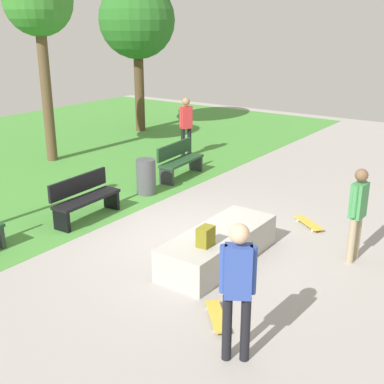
# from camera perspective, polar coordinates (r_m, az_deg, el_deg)

# --- Properties ---
(ground_plane) EXTENTS (28.00, 28.00, 0.00)m
(ground_plane) POSITION_cam_1_polar(r_m,az_deg,el_deg) (9.59, -0.85, -5.26)
(ground_plane) COLOR #9E9993
(concrete_ledge) EXTENTS (2.49, 0.91, 0.55)m
(concrete_ledge) POSITION_cam_1_polar(r_m,az_deg,el_deg) (8.61, 3.08, -6.20)
(concrete_ledge) COLOR #A8A59E
(concrete_ledge) RESTS_ON ground_plane
(backpack_on_ledge) EXTENTS (0.29, 0.21, 0.32)m
(backpack_on_ledge) POSITION_cam_1_polar(r_m,az_deg,el_deg) (7.90, 1.56, -5.09)
(backpack_on_ledge) COLOR olive
(backpack_on_ledge) RESTS_ON concrete_ledge
(skater_performing_trick) EXTENTS (0.43, 0.23, 1.65)m
(skater_performing_trick) POSITION_cam_1_polar(r_m,az_deg,el_deg) (8.81, 18.40, -1.78)
(skater_performing_trick) COLOR tan
(skater_performing_trick) RESTS_ON ground_plane
(skater_watching) EXTENTS (0.34, 0.38, 1.79)m
(skater_watching) POSITION_cam_1_polar(r_m,az_deg,el_deg) (5.91, 5.24, -10.24)
(skater_watching) COLOR black
(skater_watching) RESTS_ON ground_plane
(skateboard_by_ledge) EXTENTS (0.72, 0.70, 0.08)m
(skateboard_by_ledge) POSITION_cam_1_polar(r_m,az_deg,el_deg) (7.12, 2.87, -13.97)
(skateboard_by_ledge) COLOR gold
(skateboard_by_ledge) RESTS_ON ground_plane
(skateboard_spare) EXTENTS (0.63, 0.77, 0.08)m
(skateboard_spare) POSITION_cam_1_polar(r_m,az_deg,el_deg) (10.38, 13.18, -3.47)
(skateboard_spare) COLOR gold
(skateboard_spare) RESTS_ON ground_plane
(park_bench_far_left) EXTENTS (1.64, 0.61, 0.91)m
(park_bench_far_left) POSITION_cam_1_polar(r_m,az_deg,el_deg) (13.17, -1.45, 3.74)
(park_bench_far_left) COLOR #1E4223
(park_bench_far_left) RESTS_ON ground_plane
(park_bench_far_right) EXTENTS (1.62, 0.55, 0.91)m
(park_bench_far_right) POSITION_cam_1_polar(r_m,az_deg,el_deg) (10.57, -12.17, -0.55)
(park_bench_far_right) COLOR black
(park_bench_far_right) RESTS_ON ground_plane
(tree_slender_maple) EXTENTS (2.71, 2.71, 5.33)m
(tree_slender_maple) POSITION_cam_1_polar(r_m,az_deg,el_deg) (18.79, -6.29, 18.82)
(tree_slender_maple) COLOR #4C3823
(tree_slender_maple) RESTS_ON grass_lawn
(tree_tall_oak) EXTENTS (1.89, 1.89, 5.41)m
(tree_tall_oak) POSITION_cam_1_polar(r_m,az_deg,el_deg) (15.01, -17.15, 19.70)
(tree_tall_oak) COLOR brown
(tree_tall_oak) RESTS_ON grass_lawn
(trash_bin) EXTENTS (0.46, 0.46, 0.85)m
(trash_bin) POSITION_cam_1_polar(r_m,az_deg,el_deg) (11.92, -5.26, 1.75)
(trash_bin) COLOR #4C4C51
(trash_bin) RESTS_ON ground_plane
(pedestrian_with_backpack) EXTENTS (0.42, 0.44, 1.79)m
(pedestrian_with_backpack) POSITION_cam_1_polar(r_m,az_deg,el_deg) (15.15, -0.72, 8.09)
(pedestrian_with_backpack) COLOR black
(pedestrian_with_backpack) RESTS_ON ground_plane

